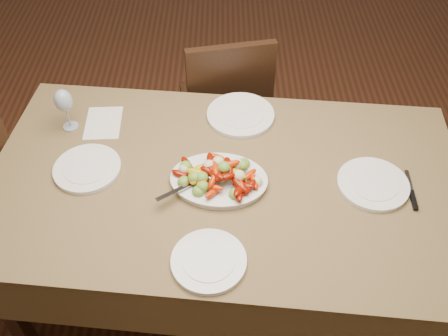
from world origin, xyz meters
name	(u,v)px	position (x,y,z in m)	size (l,w,h in m)	color
floor	(248,254)	(0.00, 0.00, 0.00)	(6.00, 6.00, 0.00)	#381D11
dining_table	(224,237)	(-0.12, -0.16, 0.38)	(1.84, 1.04, 0.76)	brown
chair_far	(223,103)	(-0.13, 0.65, 0.47)	(0.42, 0.42, 0.95)	black
serving_platter	(219,181)	(-0.14, -0.18, 0.77)	(0.36, 0.27, 0.02)	white
roasted_vegetables	(219,171)	(-0.14, -0.18, 0.83)	(0.29, 0.20, 0.09)	#6B0D02
serving_spoon	(200,181)	(-0.21, -0.21, 0.81)	(0.28, 0.06, 0.03)	#9EA0A8
plate_left	(87,169)	(-0.66, -0.11, 0.77)	(0.26, 0.26, 0.02)	white
plate_right	(373,184)	(0.44, -0.20, 0.77)	(0.27, 0.27, 0.02)	white
plate_far	(241,115)	(-0.05, 0.21, 0.77)	(0.29, 0.29, 0.02)	white
plate_near	(209,261)	(-0.17, -0.54, 0.77)	(0.25, 0.25, 0.02)	white
wine_glass	(66,108)	(-0.78, 0.14, 0.86)	(0.08, 0.08, 0.20)	#8C99A5
menu_card	(103,123)	(-0.64, 0.17, 0.76)	(0.15, 0.21, 0.00)	silver
table_knife	(411,192)	(0.58, -0.23, 0.76)	(0.02, 0.20, 0.01)	#9EA0A8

